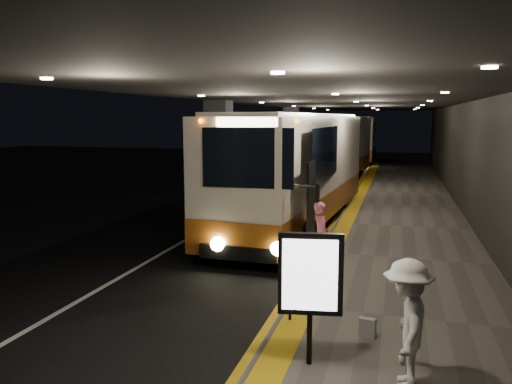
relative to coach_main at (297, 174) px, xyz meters
The scene contains 16 objects.
ground 5.30m from the coach_main, 103.17° to the right, with size 90.00×90.00×0.00m, color black.
lane_line_white 3.46m from the coach_main, behind, with size 0.12×50.00×0.01m, color silver.
kerb_stripe_yellow 2.21m from the coach_main, ahead, with size 0.18×50.00×0.01m, color gold.
sidewalk 4.03m from the coach_main, ahead, with size 4.50×50.00×0.15m, color #514C44.
tactile_strip 2.41m from the coach_main, ahead, with size 0.50×50.00×0.01m, color gold.
terminal_wall 5.98m from the coach_main, ahead, with size 0.10×50.00×6.00m, color black.
support_columns 2.78m from the coach_main, 162.36° to the right, with size 0.80×24.80×4.40m.
canopy 3.08m from the coach_main, ahead, with size 9.00×50.00×0.40m, color black.
coach_main is the anchor object (origin of this frame).
coach_second 14.45m from the coach_main, 91.00° to the left, with size 3.23×12.13×3.77m.
coach_third 28.27m from the coach_main, 90.10° to the left, with size 2.98×12.17×3.80m.
passenger_boarding 5.75m from the coach_main, 72.93° to the right, with size 0.60×0.40×1.66m, color #C75C76.
passenger_waiting_white 11.10m from the coach_main, 71.01° to the right, with size 1.16×0.54×1.79m, color beige.
bag_polka 9.67m from the coach_main, 71.59° to the right, with size 0.27×0.12×0.33m, color black.
info_sign 10.48m from the coach_main, 77.68° to the right, with size 0.95×0.27×2.01m.
stanchion_post 8.95m from the coach_main, 79.49° to the right, with size 0.05×0.05×1.02m, color black.
Camera 1 is at (4.53, -12.37, 3.81)m, focal length 35.00 mm.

